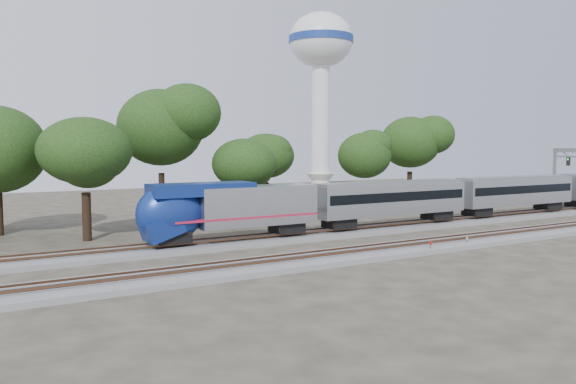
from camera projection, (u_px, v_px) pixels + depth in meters
name	position (u px, v px, depth m)	size (l,w,h in m)	color
ground	(334.00, 248.00, 48.30)	(160.00, 160.00, 0.00)	#383328
track_far	(298.00, 237.00, 53.42)	(160.00, 5.00, 0.73)	slate
track_near	(363.00, 254.00, 44.86)	(160.00, 5.00, 0.73)	slate
train	(515.00, 191.00, 69.35)	(96.27, 3.33, 4.90)	#ACAFB4
switch_stand_red	(431.00, 246.00, 46.00)	(0.32, 0.08, 1.01)	#512D19
switch_stand_white	(467.00, 240.00, 48.87)	(0.29, 0.12, 0.94)	#512D19
switch_lever	(445.00, 249.00, 47.34)	(0.50, 0.30, 0.30)	#512D19
water_tower	(321.00, 59.00, 109.42)	(12.61, 12.61, 34.91)	silver
tree_2	(85.00, 151.00, 51.64)	(8.50, 8.50, 11.98)	black
tree_3	(161.00, 128.00, 61.76)	(11.04, 11.04, 15.57)	black
tree_4	(244.00, 164.00, 60.34)	(7.04, 7.04, 9.93)	black
tree_5	(266.00, 156.00, 73.57)	(7.70, 7.70, 10.86)	black
tree_6	(365.00, 156.00, 75.06)	(7.74, 7.74, 10.91)	black
tree_7	(410.00, 142.00, 83.68)	(9.61, 9.61, 13.54)	black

